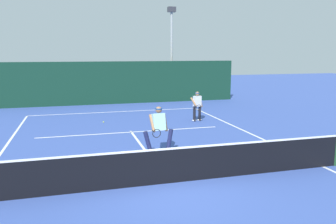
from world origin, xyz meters
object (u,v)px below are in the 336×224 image
player_near (159,128)px  light_pole (172,43)px  tennis_ball (103,122)px  tennis_ball_extra (106,174)px  player_far (197,105)px

player_near → light_pole: (4.28, 13.15, 3.25)m
player_near → light_pole: size_ratio=0.25×
tennis_ball → tennis_ball_extra: bearing=-94.5°
tennis_ball → light_pole: size_ratio=0.01×
player_far → light_pole: 8.87m
tennis_ball_extra → light_pole: light_pole is taller
light_pole → tennis_ball: bearing=-128.0°
player_near → tennis_ball: 6.10m
player_far → tennis_ball_extra: 8.48m
player_near → tennis_ball_extra: bearing=32.9°
player_far → light_pole: bearing=-108.5°
player_near → tennis_ball: (-1.40, 5.88, -0.88)m
tennis_ball → light_pole: (5.68, 7.27, 4.14)m
tennis_ball → player_far: bearing=-10.7°
player_far → light_pole: size_ratio=0.23×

